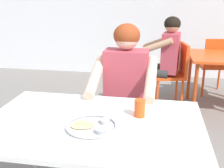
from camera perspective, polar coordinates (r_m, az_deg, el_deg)
name	(u,v)px	position (r m, az deg, el deg)	size (l,w,h in m)	color
table_foreground	(93,133)	(1.61, -4.01, -10.21)	(1.26, 0.82, 0.75)	white
thali_tray	(92,126)	(1.50, -4.32, -8.85)	(0.28, 0.28, 0.03)	#B7BABF
drinking_cup	(140,108)	(1.62, 5.87, -4.98)	(0.06, 0.06, 0.11)	#D84C19
chair_foreground	(127,108)	(2.39, 3.26, -4.98)	(0.41, 0.39, 0.86)	silver
diner_foreground	(124,90)	(2.11, 2.63, -1.30)	(0.49, 0.55, 1.24)	#2D2D2D
chair_red_left	(175,71)	(3.65, 13.07, 2.74)	(0.46, 0.45, 0.86)	#E24B1A
chair_red_far	(215,62)	(4.26, 20.98, 4.30)	(0.48, 0.48, 0.87)	#DF4D18
patron_background	(163,54)	(3.58, 10.74, 6.21)	(0.59, 0.55, 1.20)	#303030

